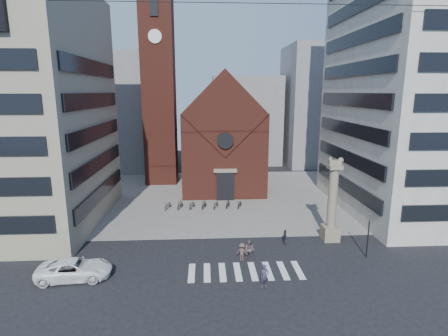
{
  "coord_description": "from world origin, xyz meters",
  "views": [
    {
      "loc": [
        -2.75,
        -29.95,
        14.95
      ],
      "look_at": [
        -0.66,
        8.0,
        6.62
      ],
      "focal_mm": 28.0,
      "sensor_mm": 36.0,
      "label": 1
    }
  ],
  "objects": [
    {
      "name": "piazza",
      "position": [
        0.0,
        19.0,
        0.03
      ],
      "size": [
        46.0,
        30.0,
        0.05
      ],
      "primitive_type": "cube",
      "color": "gray",
      "rests_on": "ground"
    },
    {
      "name": "building_left",
      "position": [
        -24.0,
        10.0,
        13.0
      ],
      "size": [
        18.0,
        20.0,
        26.0
      ],
      "primitive_type": "cube",
      "color": "gray",
      "rests_on": "ground"
    },
    {
      "name": "bg_block_right",
      "position": [
        22.0,
        42.0,
        12.0
      ],
      "size": [
        16.0,
        14.0,
        24.0
      ],
      "primitive_type": "cube",
      "color": "gray",
      "rests_on": "ground"
    },
    {
      "name": "white_car",
      "position": [
        -13.48,
        -3.35,
        0.81
      ],
      "size": [
        6.03,
        3.16,
        1.62
      ],
      "primitive_type": "imported",
      "rotation": [
        0.0,
        0.0,
        1.65
      ],
      "color": "white",
      "rests_on": "ground"
    },
    {
      "name": "pedestrian_1",
      "position": [
        1.17,
        -0.85,
        0.94
      ],
      "size": [
        1.14,
        1.06,
        1.88
      ],
      "primitive_type": "imported",
      "rotation": [
        0.0,
        0.0,
        -0.5
      ],
      "color": "brown",
      "rests_on": "ground"
    },
    {
      "name": "scooter_3",
      "position": [
        -2.97,
        13.51,
        0.62
      ],
      "size": [
        1.11,
        1.96,
        1.14
      ],
      "primitive_type": "imported",
      "rotation": [
        0.0,
        0.0,
        -0.32
      ],
      "color": "black",
      "rests_on": "piazza"
    },
    {
      "name": "traffic_light",
      "position": [
        12.0,
        -1.0,
        2.29
      ],
      "size": [
        0.13,
        0.16,
        4.3
      ],
      "color": "black",
      "rests_on": "ground"
    },
    {
      "name": "bg_block_mid",
      "position": [
        6.0,
        45.0,
        9.0
      ],
      "size": [
        14.0,
        12.0,
        18.0
      ],
      "primitive_type": "cube",
      "color": "gray",
      "rests_on": "ground"
    },
    {
      "name": "building_right",
      "position": [
        24.0,
        12.0,
        16.0
      ],
      "size": [
        18.0,
        22.0,
        32.0
      ],
      "primitive_type": "cube",
      "color": "beige",
      "rests_on": "ground"
    },
    {
      "name": "scooter_4",
      "position": [
        -1.41,
        13.51,
        0.56
      ],
      "size": [
        1.27,
        2.06,
        1.02
      ],
      "primitive_type": "imported",
      "rotation": [
        0.0,
        0.0,
        -0.32
      ],
      "color": "black",
      "rests_on": "piazza"
    },
    {
      "name": "scooter_2",
      "position": [
        -4.52,
        13.51,
        0.56
      ],
      "size": [
        1.27,
        2.06,
        1.02
      ],
      "primitive_type": "imported",
      "rotation": [
        0.0,
        0.0,
        -0.32
      ],
      "color": "black",
      "rests_on": "piazza"
    },
    {
      "name": "zebra_crossing",
      "position": [
        0.55,
        -3.0,
        0.01
      ],
      "size": [
        10.2,
        3.2,
        0.01
      ],
      "primitive_type": null,
      "color": "white",
      "rests_on": "ground"
    },
    {
      "name": "lion_column",
      "position": [
        10.01,
        3.0,
        3.46
      ],
      "size": [
        1.63,
        1.6,
        8.68
      ],
      "color": "gray",
      "rests_on": "ground"
    },
    {
      "name": "scooter_5",
      "position": [
        0.14,
        13.51,
        0.62
      ],
      "size": [
        1.11,
        1.96,
        1.14
      ],
      "primitive_type": "imported",
      "rotation": [
        0.0,
        0.0,
        -0.32
      ],
      "color": "black",
      "rests_on": "piazza"
    },
    {
      "name": "scooter_1",
      "position": [
        -6.08,
        13.51,
        0.62
      ],
      "size": [
        1.11,
        1.96,
        1.14
      ],
      "primitive_type": "imported",
      "rotation": [
        0.0,
        0.0,
        -0.32
      ],
      "color": "black",
      "rests_on": "piazza"
    },
    {
      "name": "ground",
      "position": [
        0.0,
        0.0,
        0.0
      ],
      "size": [
        120.0,
        120.0,
        0.0
      ],
      "primitive_type": "plane",
      "color": "black",
      "rests_on": "ground"
    },
    {
      "name": "bg_block_left",
      "position": [
        -20.0,
        40.0,
        11.0
      ],
      "size": [
        16.0,
        14.0,
        22.0
      ],
      "primitive_type": "cube",
      "color": "gray",
      "rests_on": "ground"
    },
    {
      "name": "scooter_0",
      "position": [
        -7.63,
        13.51,
        0.56
      ],
      "size": [
        1.27,
        2.06,
        1.02
      ],
      "primitive_type": "imported",
      "rotation": [
        0.0,
        0.0,
        -0.32
      ],
      "color": "black",
      "rests_on": "piazza"
    },
    {
      "name": "pedestrian_3",
      "position": [
        0.48,
        -0.97,
        0.83
      ],
      "size": [
        1.22,
        0.97,
        1.66
      ],
      "primitive_type": "imported",
      "rotation": [
        0.0,
        0.0,
        2.76
      ],
      "color": "brown",
      "rests_on": "ground"
    },
    {
      "name": "pedestrian_0",
      "position": [
        1.75,
        -5.46,
        0.93
      ],
      "size": [
        0.75,
        0.57,
        1.85
      ],
      "primitive_type": "imported",
      "rotation": [
        0.0,
        0.0,
        0.2
      ],
      "color": "#343043",
      "rests_on": "ground"
    },
    {
      "name": "campanile",
      "position": [
        -10.0,
        28.0,
        15.74
      ],
      "size": [
        5.5,
        5.5,
        31.2
      ],
      "color": "#5E271D",
      "rests_on": "ground"
    },
    {
      "name": "church",
      "position": [
        0.0,
        25.04,
        7.98
      ],
      "size": [
        12.0,
        16.65,
        18.0
      ],
      "color": "#5E271D",
      "rests_on": "ground"
    },
    {
      "name": "scooter_6",
      "position": [
        1.7,
        13.51,
        0.56
      ],
      "size": [
        1.27,
        2.06,
        1.02
      ],
      "primitive_type": "imported",
      "rotation": [
        0.0,
        0.0,
        -0.32
      ],
      "color": "black",
      "rests_on": "piazza"
    },
    {
      "name": "pedestrian_2",
      "position": [
        5.1,
        2.17,
        0.77
      ],
      "size": [
        0.46,
        0.93,
        1.53
      ],
      "primitive_type": "imported",
      "rotation": [
        0.0,
        0.0,
        1.47
      ],
      "color": "#2A2A32",
      "rests_on": "ground"
    }
  ]
}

